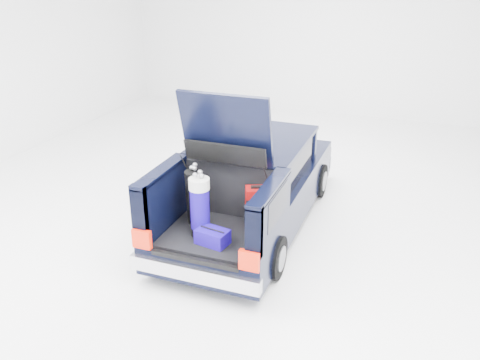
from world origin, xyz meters
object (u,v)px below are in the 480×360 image
at_px(red_suitcase, 259,207).
at_px(blue_duffel, 213,237).
at_px(car, 253,184).
at_px(blue_golf_bag, 200,206).
at_px(black_golf_bag, 195,197).

height_order(red_suitcase, blue_duffel, red_suitcase).
bearing_deg(car, red_suitcase, -67.28).
distance_m(car, blue_duffel, 1.86).
relative_size(car, red_suitcase, 7.53).
distance_m(blue_golf_bag, blue_duffel, 0.44).
height_order(car, blue_golf_bag, car).
distance_m(red_suitcase, blue_duffel, 0.80).
distance_m(car, blue_golf_bag, 1.73).
bearing_deg(blue_duffel, red_suitcase, 67.52).
height_order(red_suitcase, black_golf_bag, black_golf_bag).
xyz_separation_m(black_golf_bag, blue_golf_bag, (0.21, -0.28, 0.02)).
bearing_deg(black_golf_bag, blue_duffel, -36.71).
height_order(black_golf_bag, blue_golf_bag, blue_golf_bag).
bearing_deg(blue_duffel, black_golf_bag, 145.15).
relative_size(blue_golf_bag, blue_duffel, 2.05).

